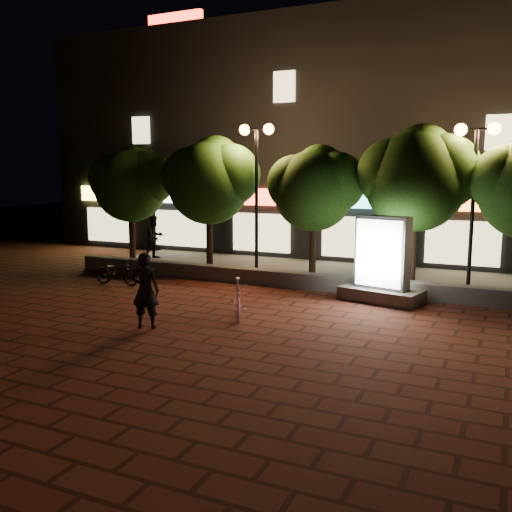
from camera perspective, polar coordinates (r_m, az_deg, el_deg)
The scene contains 15 objects.
ground at distance 14.43m, azimuth -3.16°, elevation -6.14°, with size 80.00×80.00×0.00m, color #502419.
retaining_wall at distance 17.92m, azimuth 2.82°, elevation -2.36°, with size 16.00×0.45×0.50m, color slate.
sidewalk at distance 20.26m, azimuth 5.45°, elevation -1.68°, with size 16.00×5.00×0.08m, color slate.
building_block at distance 26.17m, azimuth 10.40°, elevation 11.49°, with size 28.00×8.12×11.30m.
tree_far_left at distance 22.31m, azimuth -12.59°, elevation 7.52°, with size 3.36×2.80×4.63m.
tree_left at distance 20.39m, azimuth -4.66°, elevation 8.02°, with size 3.60×3.00×4.89m.
tree_mid at distance 18.76m, azimuth 6.14°, elevation 7.23°, with size 3.24×2.70×4.50m.
tree_right at distance 17.98m, azimuth 16.29°, elevation 7.98°, with size 3.72×3.10×5.07m.
street_lamp_left at distance 19.27m, azimuth 0.05°, elevation 9.74°, with size 1.26×0.36×5.18m.
street_lamp_right at distance 17.55m, azimuth 21.58°, elevation 8.78°, with size 1.26×0.36×4.98m.
ad_kiosk at distance 16.18m, azimuth 12.82°, elevation -1.13°, with size 2.46×1.62×2.45m.
scooter_pink at distance 14.16m, azimuth -1.85°, elevation -4.38°, with size 0.46×1.64×0.98m, color #E89DBA.
rider at distance 13.37m, azimuth -11.29°, elevation -3.48°, with size 0.67×0.44×1.83m, color black.
scooter_parked at distance 18.66m, azimuth -14.07°, elevation -1.61°, with size 0.57×1.62×0.85m, color black.
pedestrian at distance 23.33m, azimuth -10.39°, elevation 1.96°, with size 0.88×0.69×1.81m, color black.
Camera 1 is at (6.53, -12.31, 3.73)m, focal length 38.97 mm.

